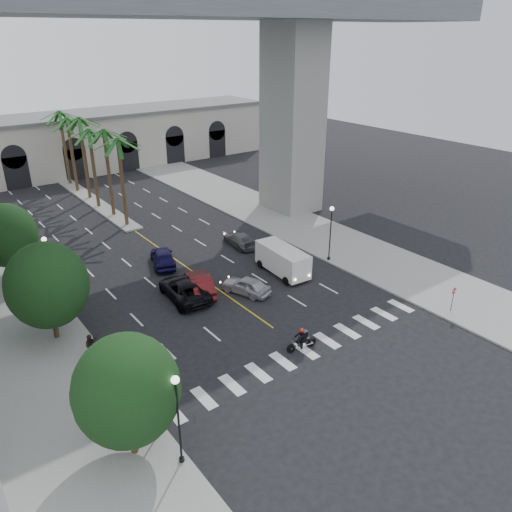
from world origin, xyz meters
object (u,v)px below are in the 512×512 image
(lamp_post_right, at_px, (331,229))
(traffic_signal_near, at_px, (157,396))
(traffic_signal_far, at_px, (126,358))
(pedestrian_b, at_px, (91,346))
(car_a, at_px, (246,285))
(pedestrian_a, at_px, (97,345))
(car_e, at_px, (163,257))
(lamp_post_left_far, at_px, (48,262))
(car_c, at_px, (184,289))
(motorcycle_rider, at_px, (302,340))
(car_b, at_px, (200,284))
(lamp_post_left_near, at_px, (178,413))
(cargo_van, at_px, (283,260))
(car_d, at_px, (240,240))
(do_not_enter_sign, at_px, (454,295))

(lamp_post_right, relative_size, traffic_signal_near, 1.47)
(traffic_signal_far, distance_m, pedestrian_b, 5.03)
(car_a, xyz_separation_m, pedestrian_a, (-13.00, -1.30, 0.22))
(car_e, bearing_deg, lamp_post_left_far, 20.73)
(car_c, bearing_deg, pedestrian_b, 27.13)
(lamp_post_left_far, relative_size, car_c, 0.92)
(lamp_post_right, xyz_separation_m, motorcycle_rider, (-11.47, -9.22, -2.48))
(car_b, xyz_separation_m, pedestrian_a, (-10.00, -3.64, 0.11))
(lamp_post_left_near, relative_size, cargo_van, 0.92)
(cargo_van, bearing_deg, car_b, 174.37)
(car_b, bearing_deg, car_c, 20.41)
(car_d, relative_size, cargo_van, 0.78)
(car_d, xyz_separation_m, do_not_enter_sign, (5.42, -20.33, 0.91))
(pedestrian_a, bearing_deg, motorcycle_rider, -57.09)
(traffic_signal_near, distance_m, cargo_van, 20.73)
(cargo_van, bearing_deg, lamp_post_right, -1.73)
(car_c, relative_size, pedestrian_a, 3.69)
(car_d, bearing_deg, car_c, 37.34)
(car_c, bearing_deg, lamp_post_left_far, -31.06)
(lamp_post_left_near, xyz_separation_m, car_b, (9.90, 14.81, -2.40))
(traffic_signal_near, bearing_deg, car_a, 37.90)
(lamp_post_left_near, height_order, pedestrian_b, lamp_post_left_near)
(cargo_van, bearing_deg, do_not_enter_sign, -61.18)
(car_d, xyz_separation_m, cargo_van, (-0.58, -7.40, 0.69))
(pedestrian_a, height_order, do_not_enter_sign, do_not_enter_sign)
(pedestrian_b, bearing_deg, car_d, 46.62)
(lamp_post_left_far, height_order, car_e, lamp_post_left_far)
(traffic_signal_near, height_order, pedestrian_a, traffic_signal_near)
(lamp_post_left_far, bearing_deg, do_not_enter_sign, -40.83)
(lamp_post_right, bearing_deg, motorcycle_rider, -141.21)
(car_b, height_order, do_not_enter_sign, do_not_enter_sign)
(lamp_post_left_near, bearing_deg, motorcycle_rider, 18.45)
(motorcycle_rider, relative_size, pedestrian_b, 1.40)
(lamp_post_left_near, relative_size, car_e, 1.11)
(car_e, distance_m, cargo_van, 11.02)
(lamp_post_left_far, bearing_deg, car_d, -0.26)
(traffic_signal_near, bearing_deg, pedestrian_a, 91.32)
(car_a, height_order, cargo_van, cargo_van)
(car_a, xyz_separation_m, car_b, (-3.00, 2.35, 0.11))
(cargo_van, xyz_separation_m, pedestrian_b, (-18.05, -2.25, -0.38))
(car_a, relative_size, car_e, 0.87)
(car_b, bearing_deg, traffic_signal_far, 59.05)
(pedestrian_a, bearing_deg, lamp_post_right, -19.64)
(motorcycle_rider, bearing_deg, pedestrian_b, 156.10)
(lamp_post_left_near, bearing_deg, pedestrian_a, 90.51)
(lamp_post_right, distance_m, car_e, 15.56)
(lamp_post_left_far, xyz_separation_m, car_a, (12.90, -8.53, -2.51))
(car_a, bearing_deg, lamp_post_left_far, -53.68)
(cargo_van, distance_m, pedestrian_a, 17.88)
(car_e, xyz_separation_m, pedestrian_b, (-10.33, -10.10, 0.14))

